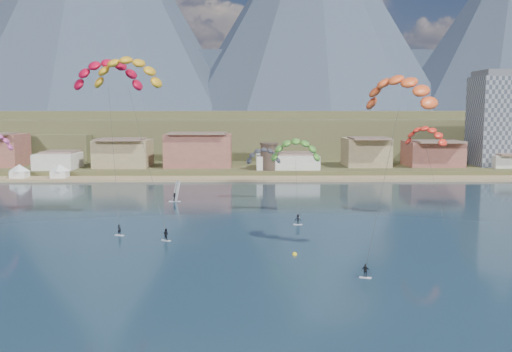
# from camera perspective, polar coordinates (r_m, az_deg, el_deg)

# --- Properties ---
(ground) EXTENTS (2400.00, 2400.00, 0.00)m
(ground) POSITION_cam_1_polar(r_m,az_deg,el_deg) (62.84, 0.34, -12.65)
(ground) COLOR black
(ground) RESTS_ON ground
(beach) EXTENTS (2200.00, 12.00, 0.90)m
(beach) POSITION_cam_1_polar(r_m,az_deg,el_deg) (166.52, -0.29, -0.28)
(beach) COLOR #A1855C
(beach) RESTS_ON ground
(land) EXTENTS (2200.00, 900.00, 4.00)m
(land) POSITION_cam_1_polar(r_m,az_deg,el_deg) (619.58, -0.56, 4.93)
(land) COLOR brown
(land) RESTS_ON ground
(foothills) EXTENTS (940.00, 210.00, 18.00)m
(foothills) POSITION_cam_1_polar(r_m,az_deg,el_deg) (292.88, 3.95, 4.53)
(foothills) COLOR brown
(foothills) RESTS_ON ground
(mountain_ridge) EXTENTS (2060.00, 480.00, 400.00)m
(mountain_ridge) POSITION_cam_1_polar(r_m,az_deg,el_deg) (892.39, -1.57, 15.20)
(mountain_ridge) COLOR #2A3647
(mountain_ridge) RESTS_ON ground
(town) EXTENTS (400.00, 24.00, 12.00)m
(town) POSITION_cam_1_polar(r_m,az_deg,el_deg) (185.82, -12.77, 2.69)
(town) COLOR silver
(town) RESTS_ON ground
(apartment_tower) EXTENTS (20.00, 16.00, 32.00)m
(apartment_tower) POSITION_cam_1_polar(r_m,az_deg,el_deg) (206.07, 24.14, 5.39)
(apartment_tower) COLOR gray
(apartment_tower) RESTS_ON ground
(watchtower) EXTENTS (5.82, 5.82, 8.60)m
(watchtower) POSITION_cam_1_polar(r_m,az_deg,el_deg) (173.94, 1.34, 2.05)
(watchtower) COLOR #47382D
(watchtower) RESTS_ON ground
(kitesurfer_red) EXTENTS (13.89, 18.72, 32.58)m
(kitesurfer_red) POSITION_cam_1_polar(r_m,az_deg,el_deg) (108.82, -14.99, 10.48)
(kitesurfer_red) COLOR silver
(kitesurfer_red) RESTS_ON ground
(kitesurfer_yellow) EXTENTS (15.84, 17.62, 33.07)m
(kitesurfer_yellow) POSITION_cam_1_polar(r_m,az_deg,el_deg) (104.28, -13.09, 10.77)
(kitesurfer_yellow) COLOR silver
(kitesurfer_yellow) RESTS_ON ground
(kitesurfer_orange) EXTENTS (13.23, 17.88, 27.98)m
(kitesurfer_orange) POSITION_cam_1_polar(r_m,az_deg,el_deg) (81.96, 14.57, 8.81)
(kitesurfer_orange) COLOR silver
(kitesurfer_orange) RESTS_ON ground
(kitesurfer_green) EXTENTS (10.65, 14.16, 17.60)m
(kitesurfer_green) POSITION_cam_1_polar(r_m,az_deg,el_deg) (111.42, 4.10, 3.01)
(kitesurfer_green) COLOR silver
(kitesurfer_green) RESTS_ON ground
(distant_kite_dark) EXTENTS (8.64, 6.03, 14.25)m
(distant_kite_dark) POSITION_cam_1_polar(r_m,az_deg,el_deg) (128.22, 0.79, 2.38)
(distant_kite_dark) COLOR #262626
(distant_kite_dark) RESTS_ON ground
(distant_kite_orange) EXTENTS (8.59, 8.21, 19.31)m
(distant_kite_orange) POSITION_cam_1_polar(r_m,az_deg,el_deg) (113.30, 17.06, 4.29)
(distant_kite_orange) COLOR #262626
(distant_kite_orange) RESTS_ON ground
(windsurfer) EXTENTS (2.74, 3.00, 4.73)m
(windsurfer) POSITION_cam_1_polar(r_m,az_deg,el_deg) (127.91, -8.31, -1.97)
(windsurfer) COLOR silver
(windsurfer) RESTS_ON ground
(buoy) EXTENTS (0.68, 0.68, 0.68)m
(buoy) POSITION_cam_1_polar(r_m,az_deg,el_deg) (81.22, 4.00, -8.04)
(buoy) COLOR yellow
(buoy) RESTS_ON ground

